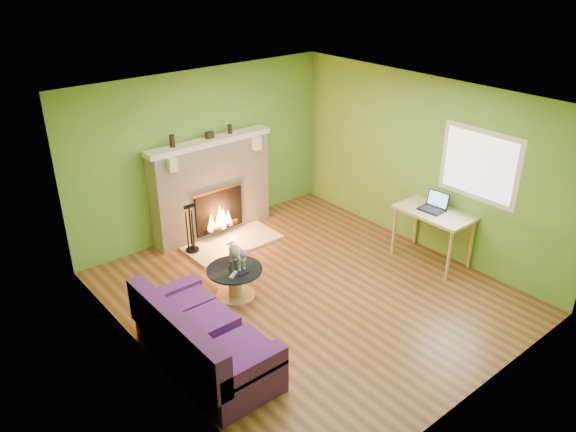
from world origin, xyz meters
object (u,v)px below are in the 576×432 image
at_px(coffee_table, 235,280).
at_px(sofa, 202,341).
at_px(cat, 237,254).
at_px(desk, 434,217).

bearing_deg(coffee_table, sofa, -140.00).
bearing_deg(coffee_table, cat, 32.01).
distance_m(sofa, cat, 1.50).
height_order(coffee_table, desk, desk).
height_order(sofa, cat, sofa).
height_order(coffee_table, cat, cat).
bearing_deg(desk, sofa, 177.39).
height_order(desk, cat, desk).
relative_size(sofa, cat, 3.44).
relative_size(sofa, coffee_table, 2.49).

